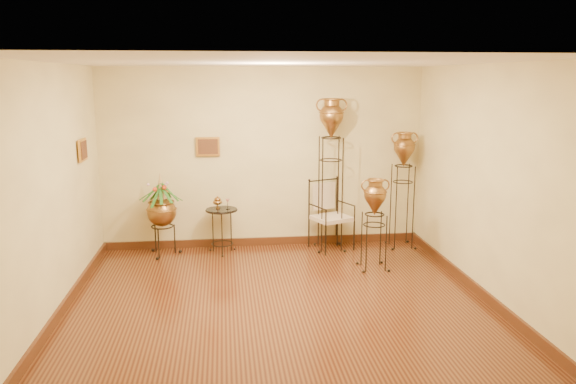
{
  "coord_description": "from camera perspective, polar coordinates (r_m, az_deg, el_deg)",
  "views": [
    {
      "loc": [
        -0.61,
        -6.16,
        2.64
      ],
      "look_at": [
        0.25,
        1.3,
        1.1
      ],
      "focal_mm": 35.0,
      "sensor_mm": 36.0,
      "label": 1
    }
  ],
  "objects": [
    {
      "name": "room_shell",
      "position": [
        6.27,
        -0.97,
        3.26
      ],
      "size": [
        5.02,
        5.02,
        2.81
      ],
      "color": "beige",
      "rests_on": "ground"
    },
    {
      "name": "planter_urn",
      "position": [
        8.58,
        -12.73,
        -1.63
      ],
      "size": [
        0.8,
        0.8,
        1.29
      ],
      "rotation": [
        0.0,
        0.0,
        0.18
      ],
      "color": "black",
      "rests_on": "ground"
    },
    {
      "name": "amphora_mid",
      "position": [
        8.93,
        11.57,
        0.3
      ],
      "size": [
        0.52,
        0.52,
        1.84
      ],
      "rotation": [
        0.0,
        0.0,
        0.31
      ],
      "color": "black",
      "rests_on": "ground"
    },
    {
      "name": "amphora_tall",
      "position": [
        8.59,
        4.35,
        1.94
      ],
      "size": [
        0.52,
        0.52,
        2.36
      ],
      "rotation": [
        0.0,
        0.0,
        -0.12
      ],
      "color": "black",
      "rests_on": "ground"
    },
    {
      "name": "amphora_short",
      "position": [
        7.89,
        8.75,
        -3.19
      ],
      "size": [
        0.47,
        0.47,
        1.3
      ],
      "rotation": [
        0.0,
        0.0,
        0.2
      ],
      "color": "black",
      "rests_on": "ground"
    },
    {
      "name": "side_table",
      "position": [
        8.62,
        -6.73,
        -3.84
      ],
      "size": [
        0.56,
        0.56,
        0.87
      ],
      "rotation": [
        0.0,
        0.0,
        -0.2
      ],
      "color": "black",
      "rests_on": "ground"
    },
    {
      "name": "armchair",
      "position": [
        8.73,
        4.45,
        -2.37
      ],
      "size": [
        0.78,
        0.75,
        1.08
      ],
      "rotation": [
        0.0,
        0.0,
        0.4
      ],
      "color": "black",
      "rests_on": "ground"
    },
    {
      "name": "ground",
      "position": [
        6.73,
        -0.86,
        -11.5
      ],
      "size": [
        5.0,
        5.0,
        0.0
      ],
      "primitive_type": "plane",
      "color": "#5C3215",
      "rests_on": "ground"
    }
  ]
}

